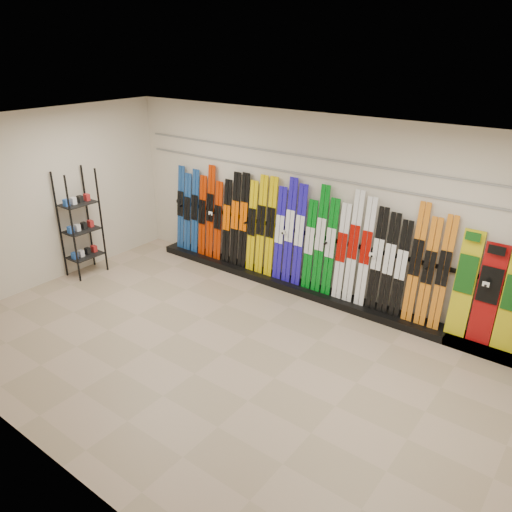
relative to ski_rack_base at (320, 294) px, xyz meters
The scene contains 9 objects.
floor 2.29m from the ski_rack_base, 95.64° to the right, with size 8.00×8.00×0.00m, color tan.
back_wall 1.47m from the ski_rack_base, 135.64° to the left, with size 8.00×8.00×0.00m, color beige.
left_wall 5.01m from the ski_rack_base, 151.65° to the right, with size 5.00×5.00×0.00m, color beige.
ceiling 3.73m from the ski_rack_base, 95.64° to the right, with size 8.00×8.00×0.00m, color silver.
ski_rack_base is the anchor object (origin of this frame).
skis 1.12m from the ski_rack_base, behind, with size 5.37×0.21×1.83m.
accessory_rack 4.45m from the ski_rack_base, 155.83° to the right, with size 0.40×0.60×1.96m, color black.
slatwall_rail_0 1.96m from the ski_rack_base, 138.37° to the left, with size 7.60×0.02×0.03m, color gray.
slatwall_rail_1 2.26m from the ski_rack_base, 138.37° to the left, with size 7.60×0.02×0.03m, color gray.
Camera 1 is at (3.88, -4.35, 4.00)m, focal length 35.00 mm.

